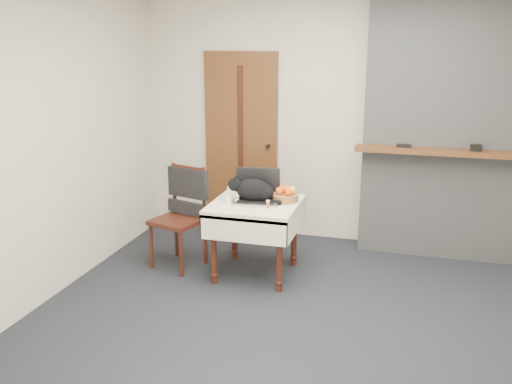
# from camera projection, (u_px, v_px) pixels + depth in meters

# --- Properties ---
(ground) EXTENTS (4.50, 4.50, 0.00)m
(ground) POSITION_uv_depth(u_px,v_px,m) (314.00, 324.00, 4.42)
(ground) COLOR black
(ground) RESTS_ON ground
(room_shell) EXTENTS (4.52, 4.01, 2.61)m
(room_shell) POSITION_uv_depth(u_px,v_px,m) (331.00, 89.00, 4.38)
(room_shell) COLOR beige
(room_shell) RESTS_ON ground
(door) EXTENTS (0.82, 0.10, 2.00)m
(door) POSITION_uv_depth(u_px,v_px,m) (241.00, 144.00, 6.30)
(door) COLOR brown
(door) RESTS_ON ground
(chimney) EXTENTS (1.62, 0.48, 2.60)m
(chimney) POSITION_uv_depth(u_px,v_px,m) (443.00, 127.00, 5.55)
(chimney) COLOR gray
(chimney) RESTS_ON ground
(side_table) EXTENTS (0.78, 0.78, 0.70)m
(side_table) POSITION_uv_depth(u_px,v_px,m) (255.00, 214.00, 5.20)
(side_table) COLOR #3C1610
(side_table) RESTS_ON ground
(laptop) EXTENTS (0.44, 0.39, 0.30)m
(laptop) POSITION_uv_depth(u_px,v_px,m) (257.00, 193.00, 5.19)
(laptop) COLOR #B7B7BC
(laptop) RESTS_ON side_table
(cat) EXTENTS (0.51, 0.26, 0.24)m
(cat) POSITION_uv_depth(u_px,v_px,m) (254.00, 191.00, 5.16)
(cat) COLOR black
(cat) RESTS_ON side_table
(cream_jar) EXTENTS (0.07, 0.07, 0.07)m
(cream_jar) POSITION_uv_depth(u_px,v_px,m) (228.00, 198.00, 5.16)
(cream_jar) COLOR white
(cream_jar) RESTS_ON side_table
(pill_bottle) EXTENTS (0.03, 0.03, 0.07)m
(pill_bottle) POSITION_uv_depth(u_px,v_px,m) (268.00, 204.00, 4.99)
(pill_bottle) COLOR #B04715
(pill_bottle) RESTS_ON side_table
(fruit_basket) EXTENTS (0.24, 0.24, 0.14)m
(fruit_basket) POSITION_uv_depth(u_px,v_px,m) (285.00, 195.00, 5.19)
(fruit_basket) COLOR #A46842
(fruit_basket) RESTS_ON side_table
(desk_clutter) EXTENTS (0.14, 0.03, 0.01)m
(desk_clutter) POSITION_uv_depth(u_px,v_px,m) (278.00, 203.00, 5.15)
(desk_clutter) COLOR black
(desk_clutter) RESTS_ON side_table
(chair) EXTENTS (0.54, 0.53, 0.97)m
(chair) POSITION_uv_depth(u_px,v_px,m) (184.00, 202.00, 5.46)
(chair) COLOR #3C1610
(chair) RESTS_ON ground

